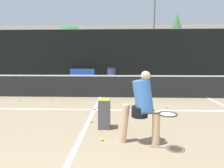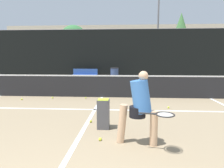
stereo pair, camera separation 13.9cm
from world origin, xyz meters
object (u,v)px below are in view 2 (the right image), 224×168
Objects in this scene: trash_bin at (114,75)px; courtside_bench at (85,74)px; parked_car at (78,69)px; player_practicing at (140,106)px; ball_hopper at (103,113)px.

courtside_bench is at bearing 173.33° from trash_bin.
trash_bin is 5.45m from parked_car.
player_practicing is at bearing -72.11° from parked_car.
player_practicing reaches higher than parked_car.
ball_hopper is (-0.80, 0.84, -0.40)m from player_practicing.
ball_hopper is at bearing -88.63° from trash_bin.
courtside_bench is 4.15m from parked_car.
trash_bin reaches higher than courtside_bench.
parked_car is at bearing 112.00° from courtside_bench.
parked_car is (-3.77, 13.31, 0.21)m from ball_hopper.
courtside_bench is at bearing 116.20° from player_practicing.
courtside_bench is 2.13m from trash_bin.
player_practicing is 1.50× the size of trash_bin.
player_practicing is at bearing -71.24° from courtside_bench.
player_practicing is 10.72m from courtside_bench.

